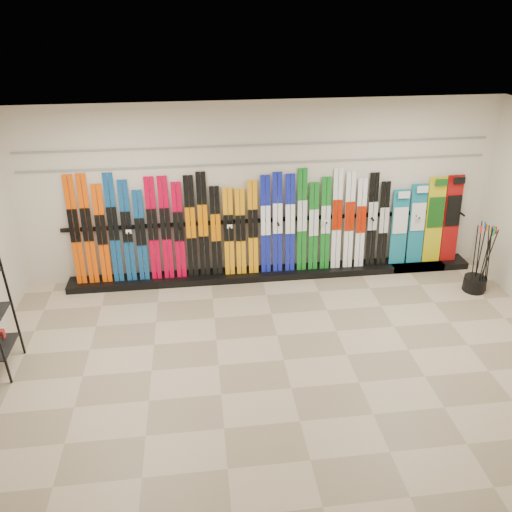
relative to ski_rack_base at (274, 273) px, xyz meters
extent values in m
plane|color=gray|center=(-0.22, -2.28, -0.06)|extent=(8.00, 8.00, 0.00)
plane|color=beige|center=(-0.22, 0.22, 1.44)|extent=(8.00, 0.00, 8.00)
plane|color=silver|center=(-0.22, -2.28, 2.94)|extent=(8.00, 8.00, 0.00)
cube|color=black|center=(0.00, 0.00, 0.00)|extent=(8.00, 0.40, 0.12)
cube|color=#ED4D04|center=(-3.27, 0.08, 0.97)|extent=(0.17, 0.27, 1.82)
cube|color=#ED4D04|center=(-3.07, 0.08, 0.98)|extent=(0.17, 0.27, 1.83)
cube|color=#ED4D04|center=(-2.85, 0.07, 0.89)|extent=(0.17, 0.25, 1.66)
cube|color=navy|center=(-2.66, 0.08, 0.97)|extent=(0.17, 0.27, 1.83)
cube|color=navy|center=(-2.44, 0.07, 0.91)|extent=(0.17, 0.26, 1.71)
cube|color=navy|center=(-2.23, 0.06, 0.83)|extent=(0.17, 0.23, 1.54)
cube|color=#C00026|center=(-2.03, 0.07, 0.93)|extent=(0.17, 0.26, 1.74)
cube|color=#C00026|center=(-1.82, 0.07, 0.93)|extent=(0.17, 0.26, 1.74)
cube|color=#C00026|center=(-1.61, 0.06, 0.88)|extent=(0.17, 0.25, 1.64)
cube|color=black|center=(-1.41, 0.07, 0.93)|extent=(0.17, 0.26, 1.74)
cube|color=black|center=(-1.20, 0.08, 0.95)|extent=(0.17, 0.27, 1.79)
cube|color=black|center=(-0.99, 0.06, 0.83)|extent=(0.17, 0.23, 1.55)
cube|color=orange|center=(-0.78, 0.06, 0.82)|extent=(0.17, 0.23, 1.51)
cube|color=orange|center=(-0.58, 0.05, 0.80)|extent=(0.17, 0.22, 1.49)
cube|color=orange|center=(-0.37, 0.06, 0.87)|extent=(0.17, 0.24, 1.61)
cube|color=#121DA3|center=(-0.15, 0.07, 0.91)|extent=(0.17, 0.25, 1.69)
cube|color=#121DA3|center=(0.05, 0.07, 0.93)|extent=(0.17, 0.26, 1.73)
cube|color=#121DA3|center=(0.27, 0.07, 0.91)|extent=(0.17, 0.25, 1.70)
cube|color=#13701E|center=(0.48, 0.07, 0.95)|extent=(0.17, 0.27, 1.78)
cube|color=#13701E|center=(0.68, 0.06, 0.83)|extent=(0.17, 0.23, 1.54)
cube|color=#13701E|center=(0.89, 0.06, 0.87)|extent=(0.17, 0.24, 1.62)
cube|color=white|center=(1.09, 0.07, 0.94)|extent=(0.17, 0.26, 1.76)
cube|color=white|center=(1.31, 0.07, 0.90)|extent=(0.17, 0.25, 1.69)
cube|color=white|center=(1.51, 0.06, 0.84)|extent=(0.17, 0.24, 1.57)
cube|color=black|center=(1.72, 0.07, 0.89)|extent=(0.17, 0.25, 1.66)
cube|color=black|center=(1.92, 0.06, 0.81)|extent=(0.17, 0.23, 1.50)
cube|color=#14728C|center=(2.23, 0.06, 0.73)|extent=(0.29, 0.21, 1.34)
cube|color=#14728C|center=(2.54, 0.07, 0.77)|extent=(0.29, 0.22, 1.43)
cube|color=gold|center=(2.87, 0.08, 0.83)|extent=(0.32, 0.24, 1.53)
cube|color=#990C0C|center=(3.19, 0.08, 0.83)|extent=(0.29, 0.24, 1.55)
cylinder|color=black|center=(3.26, -0.89, 0.07)|extent=(0.36, 0.36, 0.25)
cylinder|color=black|center=(3.36, -0.96, 0.55)|extent=(0.15, 0.05, 1.17)
cylinder|color=black|center=(3.27, -0.85, 0.55)|extent=(0.05, 0.02, 1.18)
cylinder|color=black|center=(3.29, -0.75, 0.55)|extent=(0.10, 0.11, 1.18)
cylinder|color=black|center=(3.29, -1.02, 0.55)|extent=(0.09, 0.11, 1.18)
cylinder|color=black|center=(3.13, -0.92, 0.55)|extent=(0.08, 0.12, 1.18)
cylinder|color=black|center=(3.32, -0.91, 0.55)|extent=(0.07, 0.06, 1.18)
cylinder|color=black|center=(3.30, -0.98, 0.55)|extent=(0.12, 0.11, 1.18)
cylinder|color=black|center=(3.35, -0.93, 0.55)|extent=(0.15, 0.11, 1.17)
cube|color=gray|center=(-0.22, 0.20, 1.94)|extent=(7.60, 0.02, 0.03)
cube|color=gray|center=(-0.22, 0.20, 2.24)|extent=(7.60, 0.02, 0.03)
camera|label=1|loc=(-1.26, -7.55, 4.37)|focal=35.00mm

